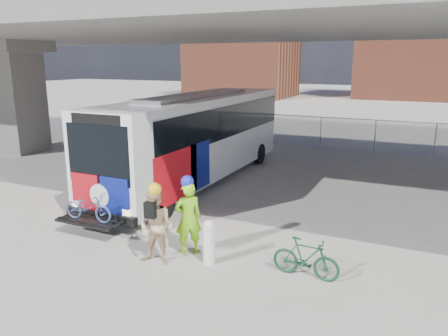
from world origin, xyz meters
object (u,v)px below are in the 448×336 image
Objects in this scene: cyclist_hivis at (188,216)px; cyclist_tan at (156,226)px; bollard at (209,240)px; bus at (198,132)px; bike_parked at (306,258)px.

cyclist_hivis is 1.01× the size of cyclist_tan.
cyclist_tan reaches higher than bollard.
bus is at bearing -106.64° from cyclist_hivis.
cyclist_hivis is (3.16, -6.34, -1.08)m from bus.
cyclist_tan reaches higher than bike_parked.
bike_parked is at bearing 8.32° from cyclist_tan.
bollard reaches higher than bike_parked.
bollard is 0.94m from cyclist_hivis.
bollard is at bearing 19.28° from cyclist_tan.
bus reaches higher than bike_parked.
bus reaches higher than bollard.
cyclist_hivis is at bearing 92.11° from bike_parked.
bus is at bearing 47.06° from bike_parked.
cyclist_hivis is at bearing -63.48° from bus.
bollard is 1.37m from cyclist_tan.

